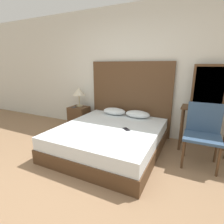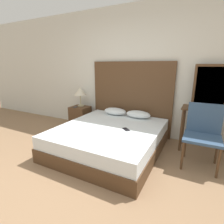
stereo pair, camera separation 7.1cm
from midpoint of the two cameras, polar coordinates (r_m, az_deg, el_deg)
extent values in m
plane|color=#8C6B4C|center=(2.49, -15.85, -22.79)|extent=(16.00, 16.00, 0.00)
cube|color=silver|center=(3.92, 5.40, 12.78)|extent=(10.00, 0.06, 2.70)
cube|color=#4C331E|center=(3.24, -1.40, -10.25)|extent=(1.73, 1.92, 0.23)
cube|color=silver|center=(3.16, -1.42, -6.63)|extent=(1.70, 1.88, 0.21)
cube|color=#4C331E|center=(3.90, 5.26, 4.47)|extent=(1.82, 0.05, 1.58)
ellipsoid|color=silver|center=(3.86, 0.25, 0.25)|extent=(0.51, 0.30, 0.15)
ellipsoid|color=silver|center=(3.67, 7.79, -0.70)|extent=(0.51, 0.30, 0.15)
cube|color=black|center=(3.00, 4.04, -5.63)|extent=(0.16, 0.15, 0.01)
cube|color=#4C331E|center=(4.37, -11.14, -1.71)|extent=(0.43, 0.38, 0.53)
cylinder|color=tan|center=(4.37, -11.01, 2.02)|extent=(0.15, 0.15, 0.02)
cylinder|color=tan|center=(4.34, -11.10, 3.79)|extent=(0.02, 0.02, 0.25)
cone|color=beige|center=(4.30, -11.25, 6.64)|extent=(0.30, 0.30, 0.18)
cube|color=#232328|center=(4.26, -12.75, 1.52)|extent=(0.11, 0.16, 0.01)
cube|color=#4C331E|center=(3.40, 27.95, 0.96)|extent=(0.80, 0.41, 0.02)
cylinder|color=#4C331E|center=(3.35, 20.98, -5.52)|extent=(0.04, 0.04, 0.77)
cylinder|color=#4C331E|center=(3.66, 21.50, -3.84)|extent=(0.04, 0.04, 0.77)
cube|color=#4C331E|center=(3.51, 28.67, 7.59)|extent=(0.55, 0.03, 0.73)
cube|color=#B2BCC6|center=(3.50, 28.67, 7.57)|extent=(0.47, 0.01, 0.64)
cube|color=#334C6B|center=(2.94, 26.73, -7.44)|extent=(0.52, 0.47, 0.04)
cube|color=#334C6B|center=(3.07, 27.30, -1.62)|extent=(0.49, 0.04, 0.46)
cylinder|color=#4C331E|center=(2.85, 21.44, -12.89)|extent=(0.04, 0.04, 0.44)
cylinder|color=#4C331E|center=(2.87, 30.80, -13.88)|extent=(0.04, 0.04, 0.44)
cylinder|color=#4C331E|center=(3.22, 22.13, -9.62)|extent=(0.04, 0.04, 0.44)
cylinder|color=#4C331E|center=(3.24, 30.31, -10.52)|extent=(0.04, 0.04, 0.44)
camera|label=1|loc=(0.04, -90.65, -0.18)|focal=28.00mm
camera|label=2|loc=(0.04, 89.35, 0.18)|focal=28.00mm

